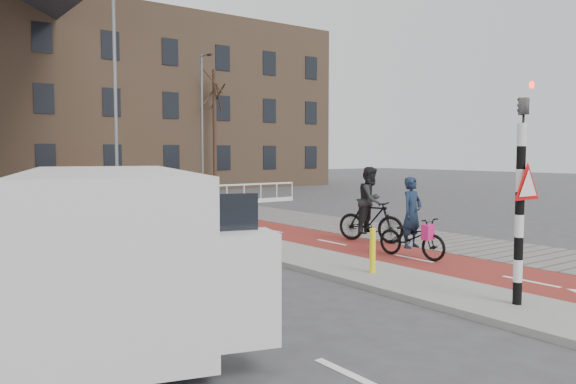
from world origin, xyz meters
TOP-DOWN VIEW (x-y plane):
  - ground at (0.00, 0.00)m, footprint 120.00×120.00m
  - bike_lane at (1.50, 10.00)m, footprint 2.50×60.00m
  - sidewalk at (4.30, 10.00)m, footprint 3.00×60.00m
  - curb_island at (-0.70, 4.00)m, footprint 1.80×16.00m
  - traffic_signal at (-0.60, -2.02)m, footprint 0.80×0.80m
  - bollard at (-0.79, 1.06)m, footprint 0.12×0.12m
  - cyclist_near at (1.56, 2.11)m, footprint 0.87×1.93m
  - cyclist_far at (2.45, 4.42)m, footprint 1.20×2.09m
  - van at (-6.15, 1.03)m, footprint 3.54×5.70m
  - railing at (-5.00, 17.00)m, footprint 28.00×0.10m
  - tree_right at (9.28, 25.98)m, footprint 0.25×0.25m
  - streetlight_near at (-1.82, 13.03)m, footprint 0.12×0.12m
  - streetlight_right at (6.07, 21.58)m, footprint 0.12×0.12m

SIDE VIEW (x-z plane):
  - ground at x=0.00m, z-range 0.00..0.00m
  - bike_lane at x=1.50m, z-range 0.00..0.01m
  - sidewalk at x=4.30m, z-range 0.00..0.01m
  - curb_island at x=-0.70m, z-range 0.00..0.12m
  - railing at x=-5.00m, z-range -0.19..0.80m
  - bollard at x=-0.79m, z-range 0.12..1.02m
  - cyclist_near at x=1.56m, z-range -0.31..1.64m
  - cyclist_far at x=2.45m, z-range -0.18..1.96m
  - van at x=-6.15m, z-range 0.06..2.35m
  - traffic_signal at x=-0.60m, z-range 0.15..3.83m
  - tree_right at x=9.28m, z-range 0.00..7.98m
  - streetlight_right at x=6.07m, z-range 0.00..8.03m
  - streetlight_near at x=-1.82m, z-range 0.00..8.84m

